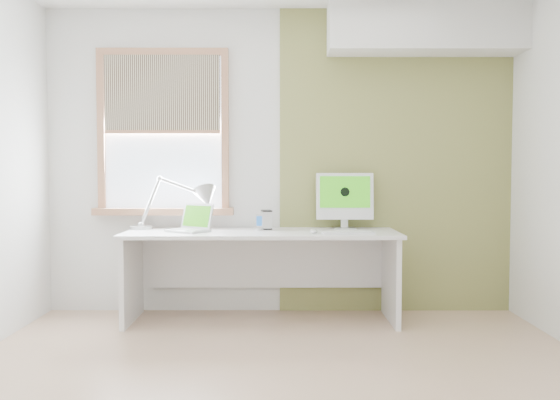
{
  "coord_description": "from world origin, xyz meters",
  "views": [
    {
      "loc": [
        -0.01,
        -3.32,
        1.22
      ],
      "look_at": [
        0.0,
        1.05,
        1.0
      ],
      "focal_mm": 37.61,
      "sensor_mm": 36.0,
      "label": 1
    }
  ],
  "objects_px": {
    "desk_lamp": "(194,201)",
    "external_drive": "(267,220)",
    "imac": "(345,198)",
    "desk": "(262,254)",
    "laptop": "(192,224)"
  },
  "relations": [
    {
      "from": "desk_lamp",
      "to": "external_drive",
      "type": "relative_size",
      "value": 5.03
    },
    {
      "from": "desk",
      "to": "imac",
      "type": "xyz_separation_m",
      "value": [
        0.7,
        0.16,
        0.46
      ]
    },
    {
      "from": "external_drive",
      "to": "laptop",
      "type": "bearing_deg",
      "value": -164.41
    },
    {
      "from": "laptop",
      "to": "external_drive",
      "type": "height_order",
      "value": "laptop"
    },
    {
      "from": "laptop",
      "to": "imac",
      "type": "bearing_deg",
      "value": 9.32
    },
    {
      "from": "desk",
      "to": "imac",
      "type": "bearing_deg",
      "value": 12.62
    },
    {
      "from": "external_drive",
      "to": "desk_lamp",
      "type": "bearing_deg",
      "value": 175.94
    },
    {
      "from": "desk",
      "to": "desk_lamp",
      "type": "height_order",
      "value": "desk_lamp"
    },
    {
      "from": "laptop",
      "to": "external_drive",
      "type": "distance_m",
      "value": 0.63
    },
    {
      "from": "external_drive",
      "to": "imac",
      "type": "distance_m",
      "value": 0.68
    },
    {
      "from": "desk",
      "to": "laptop",
      "type": "xyz_separation_m",
      "value": [
        -0.56,
        -0.05,
        0.25
      ]
    },
    {
      "from": "laptop",
      "to": "imac",
      "type": "height_order",
      "value": "imac"
    },
    {
      "from": "desk_lamp",
      "to": "external_drive",
      "type": "distance_m",
      "value": 0.63
    },
    {
      "from": "desk_lamp",
      "to": "laptop",
      "type": "height_order",
      "value": "desk_lamp"
    },
    {
      "from": "external_drive",
      "to": "imac",
      "type": "relative_size",
      "value": 0.33
    }
  ]
}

